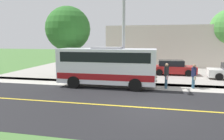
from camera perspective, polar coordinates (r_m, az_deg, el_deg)
ground_plane at (r=11.06m, az=9.94°, el=-10.23°), size 120.00×120.00×0.00m
road_surface at (r=11.06m, az=9.94°, el=-10.21°), size 8.00×100.00×0.01m
sidewalk at (r=16.07m, az=10.61°, el=-4.35°), size 2.40×100.00×0.01m
parking_lot_surface at (r=23.31m, az=18.44°, el=-0.70°), size 14.00×36.00×0.01m
road_centre_line at (r=11.05m, az=9.94°, el=-10.18°), size 0.16×100.00×0.00m
shuttle_bus_front at (r=15.53m, az=-1.27°, el=1.42°), size 2.71×7.26×2.95m
pedestrian_with_bags at (r=16.09m, az=21.53°, el=-1.39°), size 0.72×0.34×1.74m
pedestrian_waiting at (r=15.43m, az=14.72°, el=-1.28°), size 0.72×0.34×1.82m
street_light_pole at (r=15.55m, az=3.11°, el=10.58°), size 1.97×0.24×7.40m
parked_car_near at (r=21.75m, az=16.23°, el=0.60°), size 2.11×4.45×1.45m
tree_curbside at (r=19.55m, az=-11.98°, el=10.96°), size 4.02×4.02×6.48m
commercial_building at (r=31.94m, az=14.92°, el=6.55°), size 10.00×16.27×5.29m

